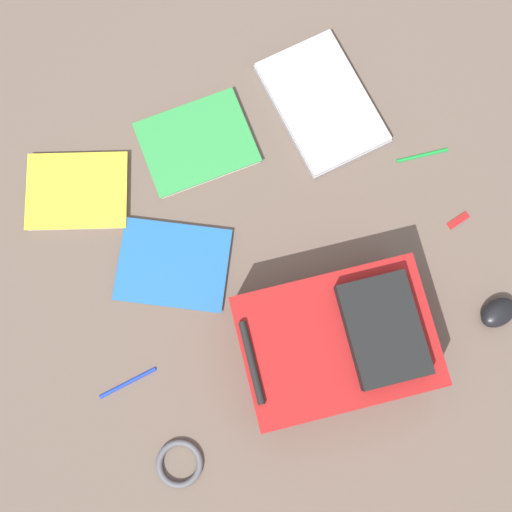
% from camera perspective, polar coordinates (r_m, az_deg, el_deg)
% --- Properties ---
extents(ground_plane, '(3.38, 3.38, 0.00)m').
position_cam_1_polar(ground_plane, '(1.48, 0.94, 1.34)').
color(ground_plane, brown).
extents(backpack, '(0.34, 0.45, 0.20)m').
position_cam_1_polar(backpack, '(1.37, 7.84, -8.22)').
color(backpack, maroon).
rests_on(backpack, ground_plane).
extents(laptop, '(0.37, 0.27, 0.03)m').
position_cam_1_polar(laptop, '(1.59, 6.41, 14.50)').
color(laptop, '#929296').
rests_on(laptop, ground_plane).
extents(book_comic, '(0.27, 0.30, 0.02)m').
position_cam_1_polar(book_comic, '(1.57, -16.92, 6.01)').
color(book_comic, silver).
rests_on(book_comic, ground_plane).
extents(book_red, '(0.22, 0.28, 0.02)m').
position_cam_1_polar(book_red, '(1.55, -5.73, 10.81)').
color(book_red, silver).
rests_on(book_red, ground_plane).
extents(book_manual, '(0.31, 0.34, 0.02)m').
position_cam_1_polar(book_manual, '(1.47, -8.03, -0.87)').
color(book_manual, silver).
rests_on(book_manual, ground_plane).
extents(computer_mouse, '(0.08, 0.11, 0.04)m').
position_cam_1_polar(computer_mouse, '(1.55, 22.43, -5.09)').
color(computer_mouse, black).
rests_on(computer_mouse, ground_plane).
extents(cable_coil, '(0.11, 0.11, 0.02)m').
position_cam_1_polar(cable_coil, '(1.47, -7.41, -19.32)').
color(cable_coil, '#4C4C51').
rests_on(cable_coil, ground_plane).
extents(pen_black, '(0.02, 0.14, 0.01)m').
position_cam_1_polar(pen_black, '(1.60, 15.83, 9.42)').
color(pen_black, '#198C33').
rests_on(pen_black, ground_plane).
extents(pen_blue, '(0.03, 0.15, 0.01)m').
position_cam_1_polar(pen_blue, '(1.47, -12.33, -11.90)').
color(pen_blue, '#1933B2').
rests_on(pen_blue, ground_plane).
extents(usb_stick, '(0.03, 0.06, 0.01)m').
position_cam_1_polar(usb_stick, '(1.57, 19.03, 3.29)').
color(usb_stick, '#B21919').
rests_on(usb_stick, ground_plane).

